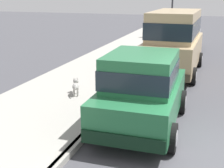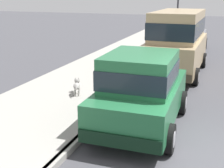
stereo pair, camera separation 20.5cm
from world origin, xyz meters
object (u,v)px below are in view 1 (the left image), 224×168
object	(u,v)px
car_green_hatchback	(142,89)
dog_grey	(76,86)
car_grey_hatchback	(184,34)
car_tan_van	(174,39)

from	to	relation	value
car_green_hatchback	dog_grey	xyz separation A→B (m)	(-2.43, 1.42, -0.55)
car_green_hatchback	car_grey_hatchback	distance (m)	10.77
dog_grey	car_green_hatchback	bearing A→B (deg)	-30.29
car_green_hatchback	dog_grey	distance (m)	2.86
car_tan_van	car_green_hatchback	bearing A→B (deg)	-90.24
car_grey_hatchback	dog_grey	distance (m)	9.66
car_tan_van	dog_grey	xyz separation A→B (m)	(-2.45, -4.25, -0.97)
car_tan_van	dog_grey	bearing A→B (deg)	-119.99
car_tan_van	car_grey_hatchback	bearing A→B (deg)	91.06
car_grey_hatchback	dog_grey	bearing A→B (deg)	-104.14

